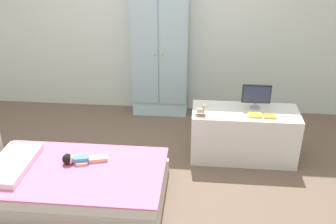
{
  "coord_description": "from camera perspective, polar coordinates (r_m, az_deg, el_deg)",
  "views": [
    {
      "loc": [
        0.53,
        -2.89,
        2.18
      ],
      "look_at": [
        0.23,
        0.33,
        0.55
      ],
      "focal_mm": 41.26,
      "sensor_mm": 36.0,
      "label": 1
    }
  ],
  "objects": [
    {
      "name": "rocking_horse_toy",
      "position": [
        3.62,
        4.99,
        0.25
      ],
      "size": [
        0.1,
        0.04,
        0.12
      ],
      "color": "#8E6642",
      "rests_on": "tv_stand"
    },
    {
      "name": "doll",
      "position": [
        3.5,
        -13.37,
        -6.8
      ],
      "size": [
        0.39,
        0.18,
        0.1
      ],
      "color": "#4C84C6",
      "rests_on": "bed"
    },
    {
      "name": "wardrobe",
      "position": [
        4.55,
        -1.21,
        9.01
      ],
      "size": [
        0.65,
        0.27,
        1.6
      ],
      "color": "silver",
      "rests_on": "ground_plane"
    },
    {
      "name": "book_orange",
      "position": [
        3.74,
        14.8,
        -0.58
      ],
      "size": [
        0.11,
        0.1,
        0.01
      ],
      "primitive_type": "cube",
      "color": "orange",
      "rests_on": "tv_stand"
    },
    {
      "name": "book_yellow",
      "position": [
        3.72,
        12.74,
        -0.47
      ],
      "size": [
        0.12,
        0.1,
        0.02
      ],
      "primitive_type": "cube",
      "color": "gold",
      "rests_on": "tv_stand"
    },
    {
      "name": "bed",
      "position": [
        3.5,
        -13.26,
        -10.08
      ],
      "size": [
        1.53,
        0.88,
        0.25
      ],
      "color": "beige",
      "rests_on": "ground_plane"
    },
    {
      "name": "ground_plane",
      "position": [
        3.67,
        -4.1,
        -10.06
      ],
      "size": [
        10.0,
        10.0,
        0.02
      ],
      "primitive_type": "cube",
      "color": "brown"
    },
    {
      "name": "tv_stand",
      "position": [
        3.92,
        11.08,
        -3.26
      ],
      "size": [
        1.03,
        0.43,
        0.52
      ],
      "primitive_type": "cube",
      "color": "silver",
      "rests_on": "ground_plane"
    },
    {
      "name": "pillow",
      "position": [
        3.63,
        -22.06,
        -7.12
      ],
      "size": [
        0.32,
        0.63,
        0.06
      ],
      "primitive_type": "cube",
      "color": "white",
      "rests_on": "bed"
    },
    {
      "name": "back_wall",
      "position": [
        4.58,
        -1.44,
        16.23
      ],
      "size": [
        6.4,
        0.05,
        2.7
      ],
      "primitive_type": "cube",
      "color": "silver",
      "rests_on": "ground_plane"
    },
    {
      "name": "tv_monitor",
      "position": [
        3.82,
        12.92,
        2.47
      ],
      "size": [
        0.27,
        0.1,
        0.25
      ],
      "color": "#99999E",
      "rests_on": "tv_stand"
    }
  ]
}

